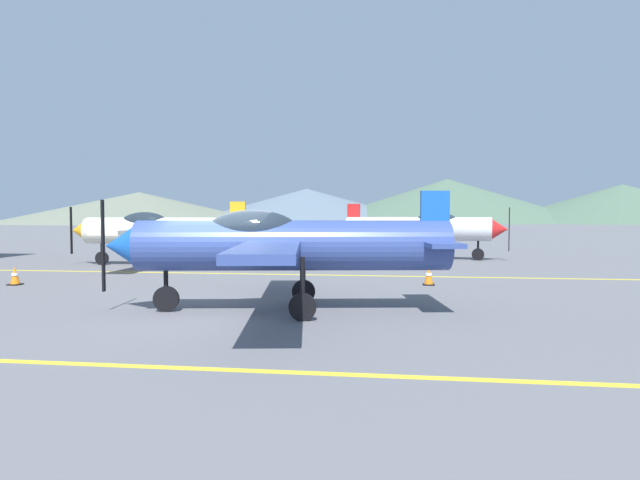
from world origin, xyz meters
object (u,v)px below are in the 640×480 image
(traffic_cone_side, at_px, (429,276))
(airplane_far, at_px, (423,228))
(airplane_near, at_px, (280,244))
(traffic_cone_front, at_px, (15,276))
(airplane_mid, at_px, (158,230))

(traffic_cone_side, bearing_deg, airplane_far, 87.95)
(traffic_cone_side, bearing_deg, airplane_near, -125.46)
(airplane_far, relative_size, traffic_cone_side, 15.82)
(traffic_cone_front, bearing_deg, traffic_cone_side, 7.59)
(airplane_far, distance_m, traffic_cone_side, 10.26)
(airplane_mid, relative_size, traffic_cone_side, 15.74)
(airplane_near, xyz_separation_m, airplane_mid, (-7.64, 10.38, 0.00))
(traffic_cone_front, relative_size, traffic_cone_side, 1.00)
(traffic_cone_front, xyz_separation_m, traffic_cone_side, (13.03, 1.74, 0.00))
(airplane_near, distance_m, traffic_cone_side, 6.51)
(airplane_near, bearing_deg, airplane_far, 75.18)
(traffic_cone_front, bearing_deg, airplane_far, 41.63)
(airplane_far, bearing_deg, airplane_near, -104.82)
(airplane_mid, distance_m, traffic_cone_side, 12.53)
(airplane_mid, xyz_separation_m, traffic_cone_front, (-1.69, -6.92, -1.28))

